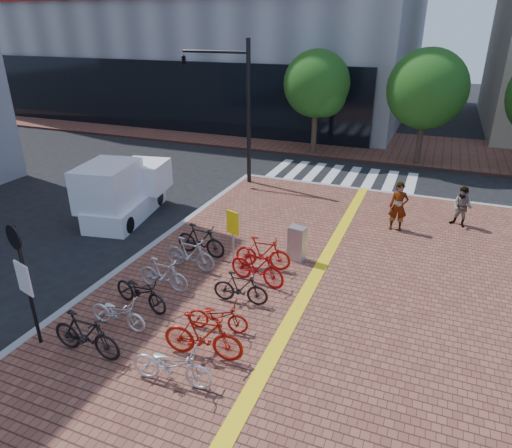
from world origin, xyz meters
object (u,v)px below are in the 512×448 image
at_px(bike_0, 86,334).
at_px(bike_10, 257,267).
at_px(bike_7, 203,336).
at_px(bike_1, 118,312).
at_px(yellow_sign, 233,227).
at_px(box_truck, 123,191).
at_px(traffic_light_pole, 218,85).
at_px(bike_11, 263,253).
at_px(utility_box, 297,243).
at_px(bike_2, 141,291).
at_px(bike_6, 172,365).
at_px(bike_5, 201,240).
at_px(bike_8, 218,316).
at_px(pedestrian_a, 398,207).
at_px(notice_sign, 23,272).
at_px(bike_9, 241,288).
at_px(bike_3, 163,274).
at_px(bike_4, 190,254).
at_px(pedestrian_b, 462,207).

distance_m(bike_0, bike_10, 5.17).
bearing_deg(bike_7, bike_1, 78.11).
bearing_deg(yellow_sign, box_truck, 160.12).
distance_m(traffic_light_pole, box_truck, 6.98).
height_order(bike_11, utility_box, utility_box).
bearing_deg(bike_2, bike_6, -121.70).
height_order(bike_5, bike_8, bike_5).
distance_m(pedestrian_a, yellow_sign, 6.64).
distance_m(bike_1, notice_sign, 2.50).
relative_size(bike_8, bike_9, 1.00).
xyz_separation_m(bike_11, yellow_sign, (-1.06, 0.02, 0.71)).
bearing_deg(traffic_light_pole, yellow_sign, -61.63).
bearing_deg(bike_6, bike_2, 40.66).
bearing_deg(bike_7, yellow_sign, 8.95).
height_order(bike_3, bike_7, bike_7).
relative_size(bike_4, bike_10, 0.95).
bearing_deg(bike_9, pedestrian_b, -41.21).
distance_m(yellow_sign, box_truck, 6.22).
distance_m(bike_3, bike_7, 3.37).
bearing_deg(utility_box, bike_2, -126.55).
xyz_separation_m(bike_8, bike_10, (0.07, 2.52, 0.14)).
bearing_deg(bike_5, bike_6, -153.81).
relative_size(bike_6, bike_7, 0.96).
bearing_deg(bike_4, utility_box, -55.33).
relative_size(bike_3, box_truck, 0.37).
bearing_deg(bike_4, bike_6, -152.45).
bearing_deg(box_truck, bike_10, -23.48).
bearing_deg(yellow_sign, bike_7, -73.98).
bearing_deg(traffic_light_pole, bike_0, -77.49).
bearing_deg(pedestrian_a, bike_4, -142.93).
relative_size(bike_1, traffic_light_pole, 0.25).
xyz_separation_m(bike_9, pedestrian_b, (5.76, 8.03, 0.32)).
xyz_separation_m(bike_4, traffic_light_pole, (-3.17, 8.81, 4.06)).
bearing_deg(bike_5, utility_box, -70.07).
distance_m(pedestrian_b, traffic_light_pole, 11.99).
bearing_deg(pedestrian_b, bike_11, -109.01).
bearing_deg(bike_2, bike_5, 10.68).
height_order(bike_1, pedestrian_b, pedestrian_b).
bearing_deg(bike_11, traffic_light_pole, 27.05).
bearing_deg(bike_4, bike_0, 179.83).
height_order(bike_6, box_truck, box_truck).
bearing_deg(bike_9, bike_2, 110.66).
xyz_separation_m(bike_3, notice_sign, (-1.51, -3.31, 1.53)).
distance_m(bike_1, bike_9, 3.31).
bearing_deg(bike_10, box_truck, 77.59).
height_order(yellow_sign, traffic_light_pole, traffic_light_pole).
height_order(bike_2, pedestrian_a, pedestrian_a).
bearing_deg(pedestrian_a, bike_11, -134.82).
xyz_separation_m(bike_4, yellow_sign, (1.09, 0.93, 0.72)).
height_order(yellow_sign, box_truck, box_truck).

